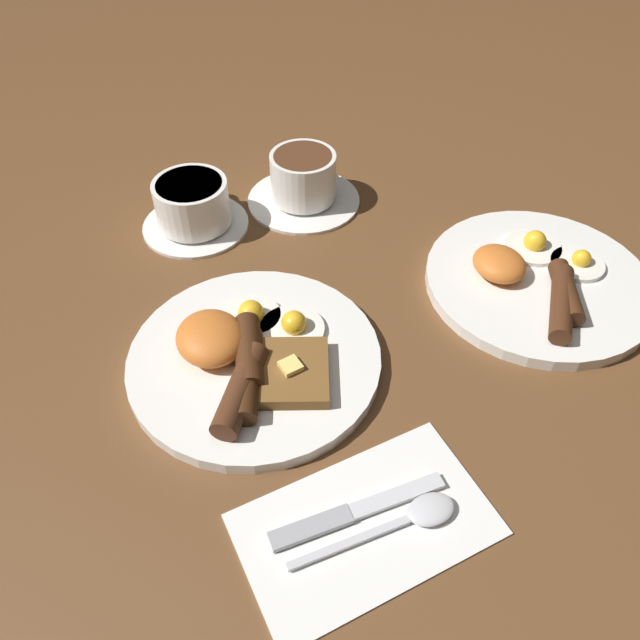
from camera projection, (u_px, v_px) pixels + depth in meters
ground_plane at (255, 364)px, 0.67m from camera, size 3.00×3.00×0.00m
breakfast_plate_near at (251, 357)px, 0.66m from camera, size 0.27×0.27×0.05m
breakfast_plate_far at (537, 280)px, 0.75m from camera, size 0.27×0.27×0.04m
teacup_near at (193, 207)px, 0.82m from camera, size 0.14×0.14×0.07m
teacup_far at (303, 182)px, 0.86m from camera, size 0.16×0.16×0.07m
napkin at (366, 524)px, 0.54m from camera, size 0.13×0.22×0.01m
knife at (349, 514)px, 0.54m from camera, size 0.03×0.16×0.01m
spoon at (413, 517)px, 0.54m from camera, size 0.03×0.16×0.01m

